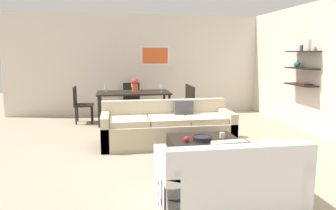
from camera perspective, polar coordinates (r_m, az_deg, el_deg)
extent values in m
plane|color=tan|center=(5.79, 1.40, -7.63)|extent=(18.00, 18.00, 0.00)
cube|color=silver|center=(9.08, -0.96, 7.14)|extent=(8.40, 0.06, 2.70)
cube|color=white|center=(9.00, -2.27, 8.67)|extent=(0.82, 0.02, 0.53)
cube|color=#E55926|center=(8.99, -2.26, 8.67)|extent=(0.69, 0.01, 0.43)
cube|color=silver|center=(7.30, 24.63, 5.81)|extent=(0.06, 8.20, 2.70)
cube|color=black|center=(7.42, 22.58, 8.69)|extent=(0.28, 0.90, 0.02)
cube|color=black|center=(7.43, 22.41, 5.99)|extent=(0.28, 0.90, 0.02)
cube|color=black|center=(7.45, 22.25, 3.31)|extent=(0.28, 0.90, 0.02)
cylinder|color=silver|center=(7.25, 23.48, 9.60)|extent=(0.10, 0.10, 0.22)
sphere|color=teal|center=(7.58, 21.73, 6.70)|extent=(0.14, 0.14, 0.14)
cylinder|color=#4C518C|center=(7.47, 22.41, 9.25)|extent=(0.07, 0.07, 0.12)
cube|color=#4C1E19|center=(7.32, 22.87, 3.39)|extent=(0.20, 0.28, 0.03)
cube|color=beige|center=(6.00, -0.09, -4.94)|extent=(2.39, 0.90, 0.42)
cube|color=beige|center=(6.28, -0.65, -0.67)|extent=(2.39, 0.16, 0.36)
cube|color=beige|center=(5.91, -10.96, -4.45)|extent=(0.14, 0.90, 0.60)
cube|color=beige|center=(6.26, 10.14, -3.65)|extent=(0.14, 0.90, 0.60)
cube|color=beige|center=(5.83, -6.87, -2.81)|extent=(0.68, 0.70, 0.10)
cube|color=beige|center=(5.91, -0.03, -2.59)|extent=(0.68, 0.70, 0.10)
cube|color=beige|center=(6.06, 6.55, -2.35)|extent=(0.68, 0.70, 0.10)
cube|color=#4C4C56|center=(6.17, 2.75, -0.86)|extent=(0.36, 0.12, 0.36)
cube|color=white|center=(3.77, 10.32, -13.84)|extent=(1.53, 0.90, 0.42)
cube|color=white|center=(3.31, 12.71, -10.02)|extent=(1.53, 0.16, 0.36)
cube|color=white|center=(4.02, 19.88, -11.42)|extent=(0.14, 0.90, 0.60)
cube|color=white|center=(3.57, -0.45, -13.47)|extent=(0.14, 0.90, 0.60)
cube|color=white|center=(3.83, 14.67, -9.49)|extent=(0.60, 0.70, 0.10)
cube|color=white|center=(3.62, 5.51, -10.30)|extent=(0.60, 0.70, 0.10)
cube|color=beige|center=(3.45, 10.65, -9.16)|extent=(0.37, 0.15, 0.36)
cube|color=black|center=(4.97, 6.66, -8.29)|extent=(1.03, 1.04, 0.38)
cylinder|color=black|center=(4.87, 6.01, -5.91)|extent=(0.29, 0.29, 0.06)
torus|color=black|center=(4.86, 6.02, -5.56)|extent=(0.29, 0.29, 0.02)
cylinder|color=silver|center=(5.06, 9.48, -5.27)|extent=(0.08, 0.08, 0.08)
sphere|color=red|center=(4.78, 3.31, -6.01)|extent=(0.09, 0.09, 0.09)
cube|color=black|center=(7.78, -6.07, 2.16)|extent=(1.72, 0.89, 0.04)
cylinder|color=black|center=(7.45, -11.99, -1.22)|extent=(0.06, 0.06, 0.71)
cylinder|color=black|center=(7.55, 0.25, -0.88)|extent=(0.06, 0.06, 0.71)
cylinder|color=black|center=(8.21, -11.78, -0.26)|extent=(0.06, 0.06, 0.71)
cylinder|color=black|center=(8.30, -0.66, 0.04)|extent=(0.06, 0.06, 0.71)
cube|color=black|center=(8.18, 2.17, 0.42)|extent=(0.44, 0.44, 0.04)
cube|color=black|center=(8.19, 3.55, 2.08)|extent=(0.04, 0.44, 0.43)
cylinder|color=black|center=(8.35, 0.70, -0.95)|extent=(0.04, 0.04, 0.41)
cylinder|color=black|center=(8.01, 1.16, -1.39)|extent=(0.04, 0.04, 0.41)
cylinder|color=black|center=(8.42, 3.11, -0.87)|extent=(0.04, 0.04, 0.41)
cylinder|color=black|center=(8.08, 3.67, -1.31)|extent=(0.04, 0.04, 0.41)
cube|color=black|center=(7.79, 2.77, -0.02)|extent=(0.44, 0.44, 0.04)
cube|color=black|center=(7.80, 4.22, 1.72)|extent=(0.04, 0.44, 0.43)
cylinder|color=black|center=(7.97, 1.21, -1.45)|extent=(0.04, 0.04, 0.41)
cylinder|color=black|center=(7.62, 1.72, -1.94)|extent=(0.04, 0.04, 0.41)
cylinder|color=black|center=(8.04, 3.74, -1.37)|extent=(0.04, 0.04, 0.41)
cylinder|color=black|center=(7.70, 4.35, -1.85)|extent=(0.04, 0.04, 0.41)
cube|color=black|center=(8.04, -14.55, -0.02)|extent=(0.44, 0.44, 0.04)
cube|color=black|center=(8.03, -16.04, 1.60)|extent=(0.04, 0.44, 0.43)
cylinder|color=black|center=(7.89, -13.29, -1.80)|extent=(0.04, 0.04, 0.41)
cylinder|color=black|center=(8.24, -13.14, -1.33)|extent=(0.04, 0.04, 0.41)
cylinder|color=black|center=(7.92, -15.89, -1.87)|extent=(0.04, 0.04, 0.41)
cylinder|color=black|center=(8.27, -15.63, -1.39)|extent=(0.04, 0.04, 0.41)
cube|color=black|center=(8.58, -6.35, 0.79)|extent=(0.44, 0.44, 0.04)
cube|color=black|center=(8.75, -6.46, 2.50)|extent=(0.44, 0.04, 0.43)
cylinder|color=black|center=(8.43, -7.48, -0.93)|extent=(0.04, 0.04, 0.41)
cylinder|color=black|center=(8.45, -5.04, -0.87)|extent=(0.04, 0.04, 0.41)
cylinder|color=black|center=(8.78, -7.57, -0.52)|extent=(0.04, 0.04, 0.41)
cylinder|color=black|center=(8.80, -5.23, -0.46)|extent=(0.04, 0.04, 0.41)
cylinder|color=silver|center=(8.16, -6.24, 2.65)|extent=(0.06, 0.06, 0.01)
cylinder|color=silver|center=(8.16, -6.24, 2.91)|extent=(0.01, 0.01, 0.07)
cylinder|color=silver|center=(8.15, -6.25, 3.47)|extent=(0.07, 0.07, 0.09)
cylinder|color=silver|center=(7.88, -10.84, 2.30)|extent=(0.06, 0.06, 0.01)
cylinder|color=silver|center=(7.87, -10.85, 2.56)|extent=(0.01, 0.01, 0.06)
cylinder|color=silver|center=(7.86, -10.87, 3.15)|extent=(0.06, 0.06, 0.10)
cylinder|color=silver|center=(7.74, -1.21, 2.34)|extent=(0.06, 0.06, 0.01)
cylinder|color=silver|center=(7.73, -1.21, 2.67)|extent=(0.01, 0.01, 0.08)
cylinder|color=silver|center=(7.72, -1.21, 3.31)|extent=(0.07, 0.07, 0.09)
cylinder|color=#D85933|center=(7.80, -5.81, 2.99)|extent=(0.14, 0.14, 0.18)
sphere|color=red|center=(7.79, -5.83, 4.08)|extent=(0.16, 0.16, 0.16)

